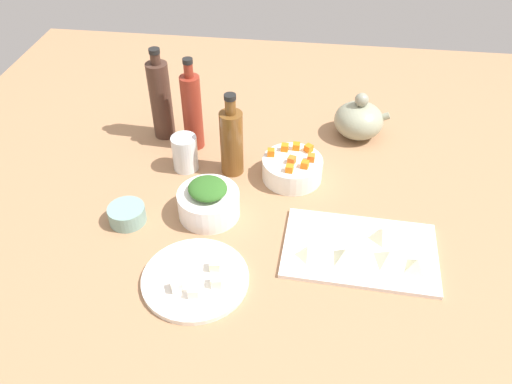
% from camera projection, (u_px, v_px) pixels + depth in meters
% --- Properties ---
extents(tabletop, '(1.90, 1.90, 0.03)m').
position_uv_depth(tabletop, '(256.00, 212.00, 1.26)').
color(tabletop, '#A27753').
rests_on(tabletop, ground).
extents(cutting_board, '(0.34, 0.22, 0.01)m').
position_uv_depth(cutting_board, '(360.00, 250.00, 1.13)').
color(cutting_board, white).
rests_on(cutting_board, tabletop).
extents(plate_tofu, '(0.22, 0.22, 0.01)m').
position_uv_depth(plate_tofu, '(195.00, 279.00, 1.07)').
color(plate_tofu, white).
rests_on(plate_tofu, tabletop).
extents(bowl_greens, '(0.15, 0.15, 0.06)m').
position_uv_depth(bowl_greens, '(209.00, 204.00, 1.21)').
color(bowl_greens, white).
rests_on(bowl_greens, tabletop).
extents(bowl_carrots, '(0.15, 0.15, 0.06)m').
position_uv_depth(bowl_carrots, '(292.00, 169.00, 1.32)').
color(bowl_carrots, white).
rests_on(bowl_carrots, tabletop).
extents(bowl_small_side, '(0.09, 0.09, 0.04)m').
position_uv_depth(bowl_small_side, '(127.00, 214.00, 1.20)').
color(bowl_small_side, '#79A298').
rests_on(bowl_small_side, tabletop).
extents(teapot, '(0.15, 0.14, 0.13)m').
position_uv_depth(teapot, '(359.00, 120.00, 1.45)').
color(teapot, gray).
rests_on(teapot, tabletop).
extents(bottle_0, '(0.06, 0.06, 0.26)m').
position_uv_depth(bottle_0, '(161.00, 99.00, 1.41)').
color(bottle_0, '#442C22').
rests_on(bottle_0, tabletop).
extents(bottle_1, '(0.05, 0.05, 0.26)m').
position_uv_depth(bottle_1, '(192.00, 111.00, 1.37)').
color(bottle_1, maroon).
rests_on(bottle_1, tabletop).
extents(bottle_2, '(0.06, 0.06, 0.23)m').
position_uv_depth(bottle_2, '(232.00, 141.00, 1.30)').
color(bottle_2, brown).
rests_on(bottle_2, tabletop).
extents(drinking_glass_0, '(0.07, 0.07, 0.10)m').
position_uv_depth(drinking_glass_0, '(185.00, 153.00, 1.34)').
color(drinking_glass_0, white).
rests_on(drinking_glass_0, tabletop).
extents(carrot_cube_0, '(0.02, 0.02, 0.02)m').
position_uv_depth(carrot_cube_0, '(305.00, 164.00, 1.27)').
color(carrot_cube_0, orange).
rests_on(carrot_cube_0, bowl_carrots).
extents(carrot_cube_1, '(0.02, 0.02, 0.02)m').
position_uv_depth(carrot_cube_1, '(271.00, 152.00, 1.31)').
color(carrot_cube_1, orange).
rests_on(carrot_cube_1, bowl_carrots).
extents(carrot_cube_2, '(0.02, 0.02, 0.02)m').
position_uv_depth(carrot_cube_2, '(292.00, 160.00, 1.28)').
color(carrot_cube_2, orange).
rests_on(carrot_cube_2, bowl_carrots).
extents(carrot_cube_3, '(0.02, 0.02, 0.02)m').
position_uv_depth(carrot_cube_3, '(285.00, 147.00, 1.33)').
color(carrot_cube_3, orange).
rests_on(carrot_cube_3, bowl_carrots).
extents(carrot_cube_4, '(0.02, 0.02, 0.02)m').
position_uv_depth(carrot_cube_4, '(311.00, 158.00, 1.29)').
color(carrot_cube_4, orange).
rests_on(carrot_cube_4, bowl_carrots).
extents(carrot_cube_5, '(0.02, 0.02, 0.02)m').
position_uv_depth(carrot_cube_5, '(296.00, 146.00, 1.33)').
color(carrot_cube_5, orange).
rests_on(carrot_cube_5, bowl_carrots).
extents(carrot_cube_6, '(0.03, 0.03, 0.02)m').
position_uv_depth(carrot_cube_6, '(309.00, 148.00, 1.32)').
color(carrot_cube_6, orange).
rests_on(carrot_cube_6, bowl_carrots).
extents(carrot_cube_7, '(0.02, 0.02, 0.02)m').
position_uv_depth(carrot_cube_7, '(289.00, 168.00, 1.26)').
color(carrot_cube_7, orange).
rests_on(carrot_cube_7, bowl_carrots).
extents(chopped_greens_mound, '(0.13, 0.13, 0.03)m').
position_uv_depth(chopped_greens_mound, '(208.00, 188.00, 1.18)').
color(chopped_greens_mound, '#2F6423').
rests_on(chopped_greens_mound, bowl_greens).
extents(tofu_cube_0, '(0.03, 0.03, 0.02)m').
position_uv_depth(tofu_cube_0, '(215.00, 265.00, 1.08)').
color(tofu_cube_0, '#EFF1CB').
rests_on(tofu_cube_0, plate_tofu).
extents(tofu_cube_1, '(0.03, 0.03, 0.02)m').
position_uv_depth(tofu_cube_1, '(176.00, 286.00, 1.04)').
color(tofu_cube_1, white).
rests_on(tofu_cube_1, plate_tofu).
extents(tofu_cube_2, '(0.02, 0.02, 0.02)m').
position_uv_depth(tofu_cube_2, '(194.00, 292.00, 1.02)').
color(tofu_cube_2, white).
rests_on(tofu_cube_2, plate_tofu).
extents(tofu_cube_3, '(0.03, 0.03, 0.02)m').
position_uv_depth(tofu_cube_3, '(216.00, 281.00, 1.04)').
color(tofu_cube_3, '#F1F0CB').
rests_on(tofu_cube_3, plate_tofu).
extents(dumpling_0, '(0.04, 0.04, 0.02)m').
position_uv_depth(dumpling_0, '(307.00, 252.00, 1.11)').
color(dumpling_0, beige).
rests_on(dumpling_0, cutting_board).
extents(dumpling_1, '(0.05, 0.04, 0.03)m').
position_uv_depth(dumpling_1, '(382.00, 234.00, 1.14)').
color(dumpling_1, beige).
rests_on(dumpling_1, cutting_board).
extents(dumpling_2, '(0.07, 0.07, 0.03)m').
position_uv_depth(dumpling_2, '(389.00, 256.00, 1.10)').
color(dumpling_2, beige).
rests_on(dumpling_2, cutting_board).
extents(dumpling_3, '(0.06, 0.06, 0.03)m').
position_uv_depth(dumpling_3, '(416.00, 264.00, 1.08)').
color(dumpling_3, beige).
rests_on(dumpling_3, cutting_board).
extents(dumpling_4, '(0.06, 0.07, 0.03)m').
position_uv_depth(dumpling_4, '(345.00, 254.00, 1.10)').
color(dumpling_4, beige).
rests_on(dumpling_4, cutting_board).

